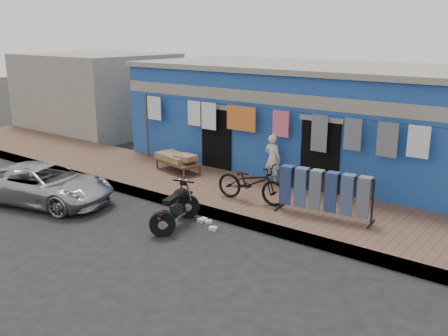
% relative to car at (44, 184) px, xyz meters
% --- Properties ---
extents(ground, '(80.00, 80.00, 0.00)m').
position_rel_car_xyz_m(ground, '(4.13, 0.28, -0.53)').
color(ground, black).
rests_on(ground, ground).
extents(sidewalk, '(28.00, 3.00, 0.25)m').
position_rel_car_xyz_m(sidewalk, '(4.13, 3.28, -0.41)').
color(sidewalk, brown).
rests_on(sidewalk, ground).
extents(curb, '(28.00, 0.10, 0.25)m').
position_rel_car_xyz_m(curb, '(4.13, 1.83, -0.41)').
color(curb, gray).
rests_on(curb, ground).
extents(building, '(12.20, 5.20, 3.36)m').
position_rel_car_xyz_m(building, '(4.13, 7.27, 1.16)').
color(building, '#214898').
rests_on(building, ground).
extents(neighbor_left, '(6.00, 5.00, 3.40)m').
position_rel_car_xyz_m(neighbor_left, '(-6.87, 7.28, 1.17)').
color(neighbor_left, '#9E9384').
rests_on(neighbor_left, ground).
extents(clothesline, '(10.06, 0.06, 2.10)m').
position_rel_car_xyz_m(clothesline, '(3.95, 4.53, 1.29)').
color(clothesline, brown).
rests_on(clothesline, sidewalk).
extents(car, '(4.09, 2.67, 1.06)m').
position_rel_car_xyz_m(car, '(0.00, 0.00, 0.00)').
color(car, '#AAA9AE').
rests_on(car, ground).
extents(seated_person, '(0.51, 0.35, 1.37)m').
position_rel_car_xyz_m(seated_person, '(4.13, 4.48, 0.41)').
color(seated_person, beige).
rests_on(seated_person, sidewalk).
extents(bicycle, '(1.92, 0.85, 1.20)m').
position_rel_car_xyz_m(bicycle, '(4.59, 2.80, 0.32)').
color(bicycle, black).
rests_on(bicycle, sidewalk).
extents(motorcycle, '(1.31, 1.80, 0.99)m').
position_rel_car_xyz_m(motorcycle, '(3.82, 0.88, -0.03)').
color(motorcycle, black).
rests_on(motorcycle, ground).
extents(charpoy, '(1.95, 1.47, 0.55)m').
position_rel_car_xyz_m(charpoy, '(1.26, 3.72, -0.01)').
color(charpoy, brown).
rests_on(charpoy, sidewalk).
extents(jeans_rack, '(2.41, 1.05, 1.10)m').
position_rel_car_xyz_m(jeans_rack, '(6.48, 2.98, 0.27)').
color(jeans_rack, black).
rests_on(jeans_rack, sidewalk).
extents(litter_a, '(0.21, 0.19, 0.08)m').
position_rel_car_xyz_m(litter_a, '(4.63, 1.24, -0.49)').
color(litter_a, silver).
rests_on(litter_a, ground).
extents(litter_b, '(0.18, 0.19, 0.08)m').
position_rel_car_xyz_m(litter_b, '(4.29, 1.48, -0.49)').
color(litter_b, silver).
rests_on(litter_b, ground).
extents(litter_c, '(0.20, 0.24, 0.09)m').
position_rel_car_xyz_m(litter_c, '(4.11, 1.48, -0.49)').
color(litter_c, silver).
rests_on(litter_c, ground).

